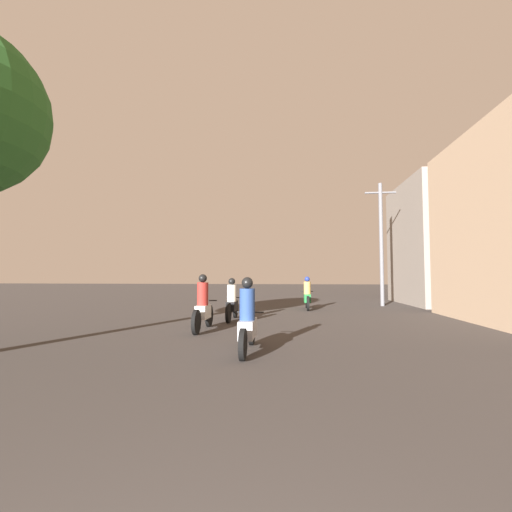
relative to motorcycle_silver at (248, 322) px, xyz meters
name	(u,v)px	position (x,y,z in m)	size (l,w,h in m)	color
motorcycle_silver	(248,322)	(0.00, 0.00, 0.00)	(0.60, 2.06, 1.56)	black
motorcycle_white	(203,308)	(-1.64, 2.63, 0.03)	(0.60, 2.14, 1.63)	black
motorcycle_black	(232,303)	(-1.19, 4.91, -0.02)	(0.60, 2.11, 1.50)	black
motorcycle_green	(307,296)	(1.66, 9.09, -0.01)	(0.60, 2.02, 1.53)	black
building_right_far	(454,243)	(9.89, 12.70, 2.77)	(5.48, 6.20, 6.77)	gray
utility_pole_far	(381,241)	(5.63, 11.25, 2.76)	(1.60, 0.20, 6.45)	slate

